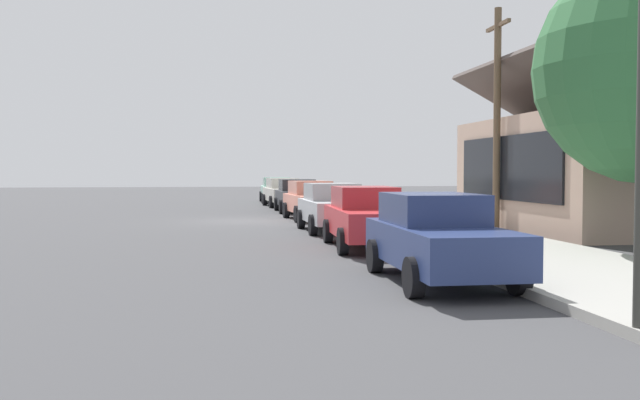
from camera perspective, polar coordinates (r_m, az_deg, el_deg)
ground_plane at (r=27.87m, az=-6.06°, el=-1.73°), size 120.00×120.00×0.00m
sidewalk_curb at (r=28.69m, az=5.19°, el=-1.45°), size 60.00×4.20×0.16m
car_seafoam at (r=44.42m, az=-3.59°, el=0.87°), size 4.65×2.17×1.59m
car_ivory at (r=39.09m, az=-3.04°, el=0.66°), size 4.67×2.18×1.59m
car_charcoal at (r=33.91m, az=-1.86°, el=0.40°), size 4.46×2.08×1.59m
car_coral at (r=28.46m, az=-0.70°, el=0.01°), size 4.49×2.12×1.59m
car_silver at (r=23.00m, az=1.10°, el=-0.56°), size 4.32×2.08×1.59m
car_cherry at (r=18.13m, az=3.85°, el=-1.37°), size 4.68×2.07×1.59m
car_navy at (r=12.68m, az=9.66°, el=-3.02°), size 4.52×2.01×1.59m
storefront_building at (r=25.70m, az=22.43°, el=2.35°), size 10.20×7.46×5.87m
traffic_light_main at (r=8.53m, az=19.01°, el=12.29°), size 0.37×2.79×5.20m
utility_pole_wooden at (r=24.38m, az=14.35°, el=6.86°), size 1.80×0.24×7.50m
fire_hydrant_red at (r=42.52m, az=-1.36°, el=0.38°), size 0.22×0.22×0.71m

